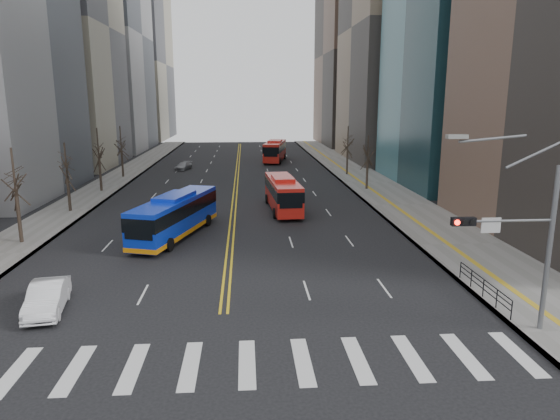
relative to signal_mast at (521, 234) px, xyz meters
name	(u,v)px	position (x,y,z in m)	size (l,w,h in m)	color
ground	(219,364)	(-13.77, -2.00, -4.86)	(220.00, 220.00, 0.00)	black
sidewalk_right	(369,182)	(3.73, 43.00, -4.78)	(7.00, 130.00, 0.15)	slate
sidewalk_left	(106,185)	(-30.27, 43.00, -4.78)	(5.00, 130.00, 0.15)	slate
crosswalk	(219,364)	(-13.77, -2.00, -4.85)	(26.70, 4.00, 0.01)	silver
centerline	(237,173)	(-13.77, 53.00, -4.85)	(0.55, 100.00, 0.01)	gold
office_towers	(236,18)	(-13.64, 66.51, 19.07)	(83.00, 134.00, 58.00)	gray
signal_mast	(521,234)	(0.00, 0.00, 0.00)	(5.37, 0.37, 9.39)	slate
pedestrian_railing	(484,285)	(0.53, 4.00, -4.03)	(0.06, 6.06, 1.02)	black
street_trees	(166,157)	(-20.94, 32.55, 0.02)	(35.20, 47.20, 7.60)	#31271E
blue_bus	(175,215)	(-18.19, 18.26, -3.03)	(5.95, 12.16, 3.48)	#0D2FCD
red_bus_near	(283,192)	(-8.85, 27.32, -2.96)	(3.21, 10.84, 3.41)	red
red_bus_far	(275,150)	(-7.22, 67.18, -2.77)	(4.85, 12.21, 3.76)	red
car_white	(47,297)	(-22.95, 4.00, -4.08)	(1.64, 4.71, 1.55)	white
car_dark_mid	(280,184)	(-8.32, 39.24, -4.18)	(1.59, 3.95, 1.35)	black
car_silver	(183,166)	(-22.19, 57.35, -4.26)	(1.67, 4.12, 1.19)	gray
car_dark_far	(276,154)	(-6.67, 73.81, -4.25)	(2.00, 4.34, 1.21)	black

